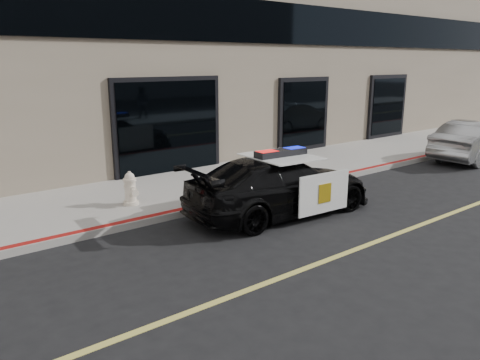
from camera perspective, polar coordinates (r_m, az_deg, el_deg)
ground at (r=9.67m, az=18.28°, el=-6.39°), size 120.00×120.00×0.00m
sidewalk_n at (r=13.11m, az=-0.98°, el=0.07°), size 60.00×3.50×0.15m
police_car at (r=10.31m, az=4.95°, el=-0.63°), size 2.40×4.68×1.45m
silver_sedan at (r=17.86m, az=27.04°, el=4.30°), size 1.49×4.13×1.36m
fire_hydrant at (r=10.77m, az=-13.21°, el=-1.10°), size 0.34×0.48×0.76m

